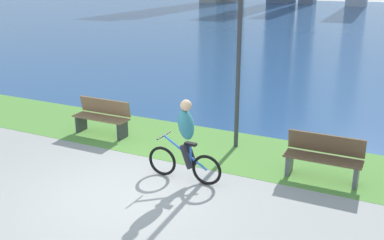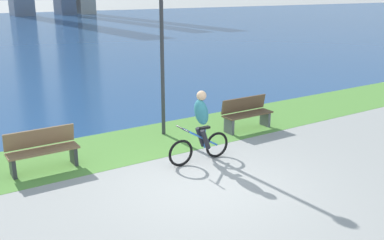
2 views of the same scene
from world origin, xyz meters
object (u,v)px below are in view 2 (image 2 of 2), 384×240
(cyclist_lead, at_px, (201,127))
(lamppost_tall, at_px, (162,31))
(bench_far_along_path, at_px, (42,150))
(bench_near_path, at_px, (246,114))

(cyclist_lead, relative_size, lamppost_tall, 0.39)
(lamppost_tall, bearing_deg, bench_far_along_path, -168.56)
(cyclist_lead, height_order, bench_far_along_path, cyclist_lead)
(cyclist_lead, relative_size, bench_near_path, 1.11)
(cyclist_lead, distance_m, bench_far_along_path, 3.49)
(bench_near_path, xyz_separation_m, bench_far_along_path, (-5.55, 0.18, 0.00))
(bench_near_path, height_order, lamppost_tall, lamppost_tall)
(bench_near_path, bearing_deg, cyclist_lead, -151.77)
(bench_near_path, xyz_separation_m, lamppost_tall, (-2.17, 0.87, 2.32))
(cyclist_lead, distance_m, lamppost_tall, 2.91)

